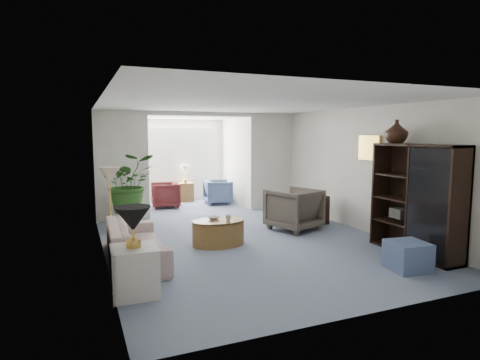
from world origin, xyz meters
name	(u,v)px	position (x,y,z in m)	size (l,w,h in m)	color
floor	(253,245)	(0.00, 0.00, 0.00)	(6.00, 6.00, 0.00)	gray
sunroom_floor	(191,206)	(0.00, 4.10, 0.00)	(2.60, 2.60, 0.00)	gray
back_pier_left	(122,166)	(-1.90, 3.00, 1.25)	(1.20, 0.12, 2.50)	white
back_pier_right	(272,161)	(1.90, 3.00, 1.25)	(1.20, 0.12, 2.50)	white
back_header	(202,114)	(0.00, 3.00, 2.45)	(2.60, 0.12, 0.10)	white
window_pane	(181,153)	(0.00, 5.18, 1.40)	(2.20, 0.02, 1.50)	white
window_blinds	(181,153)	(0.00, 5.15, 1.40)	(2.20, 0.02, 1.50)	white
framed_picture	(370,148)	(2.46, -0.10, 1.70)	(0.04, 0.50, 0.40)	#BDB197
sofa	(136,242)	(-2.06, -0.13, 0.30)	(2.04, 0.80, 0.60)	beige
end_table	(135,271)	(-2.26, -1.48, 0.30)	(0.55, 0.55, 0.60)	silver
table_lamp	(133,219)	(-2.26, -1.48, 0.95)	(0.44, 0.44, 0.30)	black
floor_lamp	(110,175)	(-2.33, 0.98, 1.25)	(0.36, 0.36, 0.28)	beige
coffee_table	(218,233)	(-0.57, 0.22, 0.23)	(0.95, 0.95, 0.45)	brown
coffee_bowl	(214,218)	(-0.62, 0.32, 0.48)	(0.21, 0.21, 0.05)	beige
coffee_cup	(228,218)	(-0.42, 0.12, 0.50)	(0.11, 0.11, 0.10)	beige
wingback_chair	(294,209)	(1.25, 0.73, 0.43)	(0.91, 0.94, 0.86)	#5D5349
side_table_dark	(314,209)	(1.95, 1.03, 0.31)	(0.52, 0.42, 0.62)	black
entertainment_cabinet	(416,200)	(2.23, -1.52, 0.91)	(0.43, 1.63, 1.81)	black
cabinet_urn	(396,131)	(2.23, -1.02, 2.01)	(0.38, 0.38, 0.40)	black
ottoman	(408,256)	(1.53, -2.07, 0.21)	(0.52, 0.52, 0.41)	slate
plant_pot	(130,219)	(-1.85, 2.24, 0.16)	(0.40, 0.40, 0.32)	#9A4F2C
house_plant	(129,183)	(-1.85, 2.24, 0.94)	(1.12, 0.97, 1.25)	#28541C
sunroom_chair_blue	(218,192)	(0.82, 4.22, 0.34)	(0.72, 0.74, 0.67)	slate
sunroom_chair_maroon	(165,195)	(-0.68, 4.22, 0.34)	(0.72, 0.74, 0.67)	#501B1F
sunroom_table	(185,192)	(0.07, 4.97, 0.27)	(0.45, 0.35, 0.55)	brown
shelf_clutter	(423,197)	(2.18, -1.69, 0.98)	(0.30, 0.94, 1.06)	#3B3935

